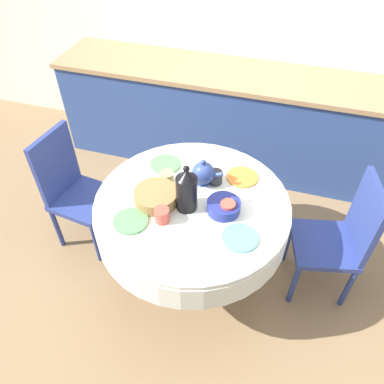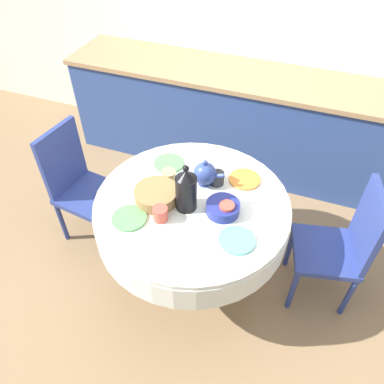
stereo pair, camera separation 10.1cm
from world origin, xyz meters
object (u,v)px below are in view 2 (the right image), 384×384
object	(u,v)px
coffee_carafe	(186,190)
teapot	(205,174)
chair_left	(342,244)
chair_right	(78,182)

from	to	relation	value
coffee_carafe	teapot	xyz separation A→B (m)	(0.04, 0.23, -0.05)
chair_left	chair_right	bearing A→B (deg)	79.92
coffee_carafe	teapot	world-z (taller)	coffee_carafe
chair_right	coffee_carafe	world-z (taller)	coffee_carafe
chair_right	teapot	distance (m)	1.01
chair_right	teapot	size ratio (longest dim) A/B	4.71
chair_right	chair_left	bearing A→B (deg)	100.08
chair_left	coffee_carafe	size ratio (longest dim) A/B	2.98
chair_right	coffee_carafe	size ratio (longest dim) A/B	2.98
chair_right	teapot	bearing A→B (deg)	100.76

